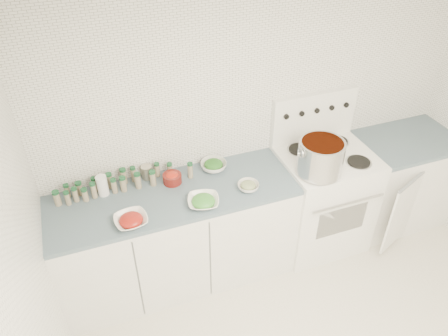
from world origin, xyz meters
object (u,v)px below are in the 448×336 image
at_px(stove, 321,196).
at_px(stock_pot, 321,156).
at_px(bowl_tomato, 131,220).
at_px(bowl_snowpea, 203,201).

xyz_separation_m(stove, stock_pot, (-0.19, -0.17, 0.59)).
distance_m(stove, bowl_tomato, 1.72).
bearing_deg(stock_pot, bowl_tomato, -178.97).
bearing_deg(bowl_snowpea, stock_pot, 0.76).
bearing_deg(bowl_tomato, stock_pot, 1.03).
distance_m(stock_pot, bowl_snowpea, 0.95).
relative_size(stove, stock_pot, 3.69).
distance_m(bowl_tomato, bowl_snowpea, 0.52).
relative_size(stove, bowl_snowpea, 4.94).
bearing_deg(stock_pot, bowl_snowpea, -179.24).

